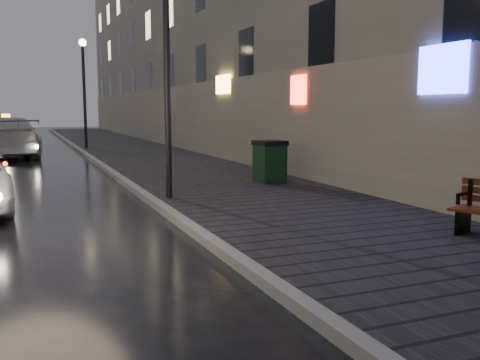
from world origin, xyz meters
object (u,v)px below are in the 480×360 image
object	(u,v)px
lamp_far	(84,80)
trash_bin	(270,161)
taxi_mid	(7,137)
lamp_near	(166,42)
car_far	(1,126)

from	to	relation	value
lamp_far	trash_bin	size ratio (longest dim) A/B	4.77
taxi_mid	trash_bin	bearing A→B (deg)	113.46
lamp_near	trash_bin	bearing A→B (deg)	24.29
lamp_near	lamp_far	bearing A→B (deg)	90.00
trash_bin	car_far	bearing A→B (deg)	98.55
trash_bin	lamp_far	bearing A→B (deg)	96.92
taxi_mid	car_far	xyz separation A→B (m)	(-0.78, 18.11, -0.05)
lamp_near	trash_bin	size ratio (longest dim) A/B	4.77
trash_bin	lamp_near	bearing A→B (deg)	-160.77
trash_bin	car_far	size ratio (longest dim) A/B	0.23
lamp_near	lamp_far	distance (m)	16.00
lamp_near	lamp_far	world-z (taller)	same
lamp_near	trash_bin	xyz separation A→B (m)	(3.10, 1.40, -2.78)
taxi_mid	car_far	world-z (taller)	taxi_mid
trash_bin	car_far	xyz separation A→B (m)	(-7.40, 30.57, 0.10)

